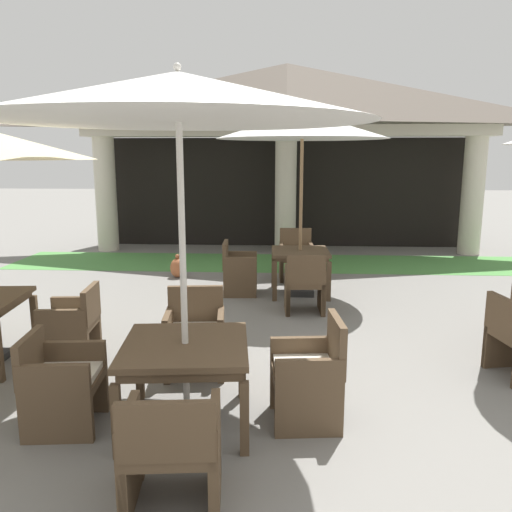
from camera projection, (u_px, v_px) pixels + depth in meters
ground_plane at (285, 452)px, 3.90m from camera, size 60.00×60.00×0.00m
background_pavilion at (287, 111)px, 11.41m from camera, size 9.58×2.63×4.19m
lawn_strip at (285, 263)px, 10.69m from camera, size 11.38×1.86×0.01m
patio_chair_near_foreground_east at (73, 326)px, 5.51m from camera, size 0.59×0.59×0.85m
patio_table_mid_left at (185, 354)px, 4.19m from camera, size 1.11×1.11×0.72m
patio_umbrella_mid_left at (178, 99)px, 3.80m from camera, size 2.98×2.98×2.89m
patio_chair_mid_left_east at (310, 374)px, 4.28m from camera, size 0.61×0.61×0.91m
patio_chair_mid_left_west at (61, 383)px, 4.19m from camera, size 0.63×0.61×0.80m
patio_chair_mid_left_south at (172, 448)px, 3.23m from camera, size 0.66×0.63×0.84m
patio_chair_mid_left_north at (195, 334)px, 5.24m from camera, size 0.64×0.56×0.88m
patio_table_far_back at (300, 256)px, 8.21m from camera, size 0.94×0.94×0.72m
patio_umbrella_far_back at (302, 127)px, 7.82m from camera, size 2.66×2.66×2.93m
patio_chair_far_back_west at (238, 270)px, 8.27m from camera, size 0.56×0.58×0.86m
patio_chair_far_back_north at (296, 257)px, 9.23m from camera, size 0.62×0.57×0.91m
patio_chair_far_back_south at (305, 284)px, 7.28m from camera, size 0.58×0.55×0.88m
terracotta_urn at (178, 268)px, 9.41m from camera, size 0.27×0.27×0.44m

